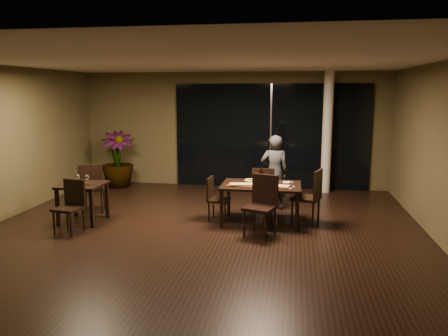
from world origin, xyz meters
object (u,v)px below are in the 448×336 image
chair_main_left (215,196)px  chair_main_far (263,188)px  chair_main_near (262,202)px  bottle_b (263,178)px  side_table (82,190)px  potted_plant (117,159)px  chair_main_right (311,194)px  diner (274,172)px  chair_side_near (71,203)px  main_table (261,188)px  bottle_a (260,177)px  bottle_c (261,175)px  chair_side_far (92,185)px

chair_main_left → chair_main_far: bearing=-52.9°
chair_main_near → bottle_b: 0.79m
side_table → potted_plant: 3.16m
chair_main_right → diner: bearing=-126.0°
chair_main_right → chair_main_far: bearing=-103.2°
chair_main_left → chair_main_right: chair_main_right is taller
chair_main_left → chair_side_near: size_ratio=0.91×
main_table → chair_main_right: bearing=1.5°
chair_main_far → bottle_a: 0.67m
chair_main_far → chair_main_left: chair_main_far is taller
chair_main_far → chair_side_near: (-3.31, -1.69, -0.02)m
main_table → chair_main_far: bearing=90.3°
chair_main_far → chair_main_right: 1.10m
chair_main_right → potted_plant: potted_plant is taller
chair_main_near → chair_main_left: 1.22m
chair_main_right → bottle_c: (-0.94, 0.07, 0.32)m
main_table → potted_plant: size_ratio=1.02×
chair_main_left → bottle_a: (0.88, -0.01, 0.42)m
chair_main_far → bottle_b: 0.66m
chair_main_far → chair_main_right: size_ratio=0.93×
potted_plant → bottle_a: potted_plant is taller
side_table → chair_main_far: (3.40, 1.08, -0.08)m
potted_plant → bottle_b: size_ratio=5.57×
potted_plant → bottle_a: (3.97, -2.59, 0.16)m
chair_main_near → bottle_c: (-0.08, 0.81, 0.32)m
bottle_b → main_table: bearing=-145.2°
bottle_a → chair_main_far: bearing=88.5°
bottle_a → chair_side_far: bearing=177.9°
chair_side_near → bottle_a: bearing=28.6°
diner → chair_main_left: bearing=36.6°
chair_main_far → potted_plant: size_ratio=0.67×
diner → chair_side_far: bearing=7.7°
chair_main_left → diner: diner is taller
bottle_b → chair_main_near: bearing=-86.1°
chair_main_far → bottle_a: (-0.02, -0.57, 0.35)m
potted_plant → diner: bearing=-20.7°
chair_main_near → bottle_a: chair_main_near is taller
chair_side_near → bottle_a: bottle_a is taller
side_table → potted_plant: potted_plant is taller
chair_main_far → bottle_a: bearing=84.4°
chair_main_right → bottle_c: bottle_c is taller
chair_main_right → potted_plant: bearing=-100.1°
bottle_a → bottle_b: 0.05m
bottle_a → chair_main_left: bearing=179.1°
chair_main_near → potted_plant: bearing=160.5°
chair_side_near → diner: diner is taller
chair_main_right → bottle_b: chair_main_right is taller
main_table → side_table: (-3.40, -0.50, -0.05)m
main_table → chair_side_far: size_ratio=1.45×
chair_side_far → chair_main_left: bearing=160.5°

